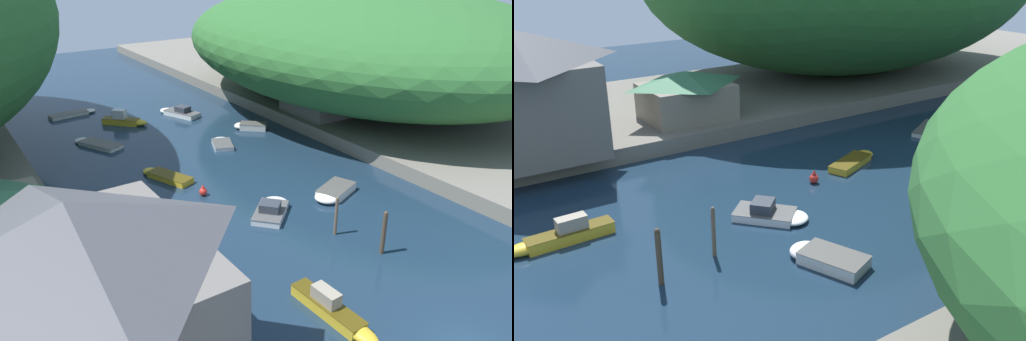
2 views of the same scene
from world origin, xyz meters
TOP-DOWN VIEW (x-y plane):
  - water_surface at (0.00, 30.00)m, footprint 130.00×130.00m
  - right_bank at (24.80, 30.00)m, footprint 22.00×120.00m
  - hillside_right at (25.90, 34.93)m, footprint 37.80×52.92m
  - waterfront_building at (-16.87, 6.98)m, footprint 10.43×10.90m
  - right_bank_cottage at (17.99, 32.55)m, footprint 7.09×8.05m
  - boat_far_right_bank at (-6.49, 40.15)m, footprint 4.27×6.14m
  - boat_far_upstream at (-5.41, 52.02)m, footprint 5.84×2.09m
  - boat_open_rowboat at (4.62, 32.76)m, footprint 3.21×4.33m
  - boat_mid_channel at (5.44, 44.78)m, footprint 3.88×6.06m
  - boat_small_dinghy at (-3.94, 5.73)m, footprint 1.43×6.33m
  - boat_red_skiff at (-3.94, 28.38)m, footprint 3.39×5.62m
  - boat_moored_right at (6.24, 17.18)m, footprint 4.88×3.50m
  - boat_cabin_cruiser at (0.28, 17.69)m, footprint 4.92×4.75m
  - boat_yellow_tender at (9.87, 35.46)m, footprint 3.90×3.68m
  - boat_navy_launch at (-1.41, 45.00)m, footprint 4.71×4.77m
  - mooring_post_nearest at (3.19, 8.89)m, footprint 0.31×0.31m
  - mooring_post_second at (2.24, 12.52)m, footprint 0.23×0.23m
  - channel_buoy_near at (-2.69, 23.41)m, footprint 0.69×0.69m

SIDE VIEW (x-z plane):
  - water_surface at x=0.00m, z-range 0.00..0.00m
  - boat_far_right_bank at x=-6.49m, z-range 0.00..0.41m
  - boat_open_rowboat at x=4.62m, z-range 0.00..0.41m
  - boat_far_upstream at x=-5.41m, z-range 0.00..0.44m
  - boat_red_skiff at x=-3.94m, z-range 0.00..0.53m
  - boat_moored_right at x=6.24m, z-range 0.00..0.70m
  - boat_yellow_tender at x=9.87m, z-range 0.00..0.70m
  - boat_cabin_cruiser at x=0.28m, z-range -0.23..0.96m
  - boat_mid_channel at x=5.44m, z-range -0.24..1.02m
  - channel_buoy_near at x=-2.69m, z-range -0.11..0.92m
  - boat_small_dinghy at x=-3.94m, z-range -0.28..1.22m
  - boat_navy_launch at x=-1.41m, z-range -0.36..1.43m
  - right_bank at x=24.80m, z-range 0.00..1.37m
  - mooring_post_second at x=2.24m, z-range 0.01..3.04m
  - mooring_post_nearest at x=3.19m, z-range 0.01..3.24m
  - right_bank_cottage at x=17.99m, z-range 1.46..6.68m
  - waterfront_building at x=-16.87m, z-range 1.51..10.75m
  - hillside_right at x=25.90m, z-range 1.37..15.46m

